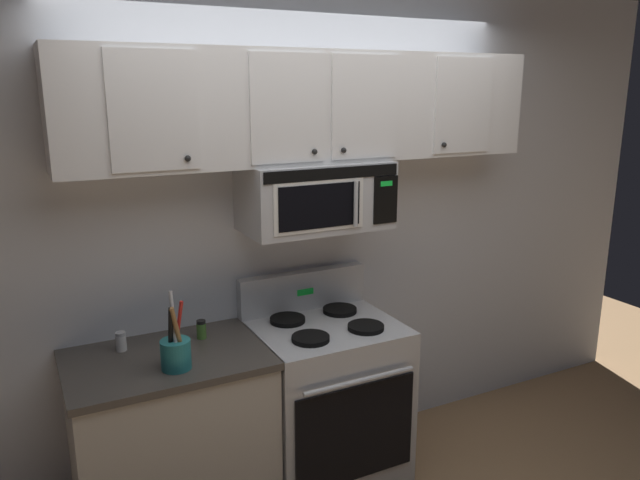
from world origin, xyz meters
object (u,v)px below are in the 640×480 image
over_range_microwave (316,196)px  utensil_crock_teal (176,351)px  salt_shaker (121,342)px  spice_jar (201,329)px  stove_range (326,399)px

over_range_microwave → utensil_crock_teal: size_ratio=2.12×
over_range_microwave → salt_shaker: bearing=177.4°
over_range_microwave → spice_jar: (-0.63, 0.02, -0.63)m
stove_range → spice_jar: (-0.63, 0.13, 0.48)m
over_range_microwave → spice_jar: bearing=178.6°
over_range_microwave → utensil_crock_teal: bearing=-162.4°
salt_shaker → spice_jar: size_ratio=0.98×
spice_jar → stove_range: bearing=-11.8°
stove_range → over_range_microwave: over_range_microwave is taller
over_range_microwave → utensil_crock_teal: 1.05m
over_range_microwave → salt_shaker: (-1.02, 0.05, -0.63)m
spice_jar → utensil_crock_teal: bearing=-125.3°
stove_range → spice_jar: size_ratio=11.85×
spice_jar → salt_shaker: bearing=175.4°
stove_range → over_range_microwave: (-0.00, 0.12, 1.11)m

